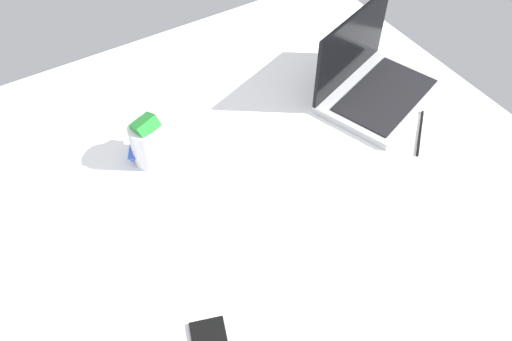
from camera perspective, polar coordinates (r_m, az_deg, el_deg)
bed_mattress at (r=129.17cm, az=-6.65°, el=-7.45°), size 180.00×140.00×18.00cm
laptop at (r=150.68cm, az=12.48°, el=9.34°), size 38.83×32.79×23.00cm
snack_cup at (r=130.70cm, az=-11.61°, el=3.09°), size 10.41×9.44×14.36cm
charger_cable at (r=144.91cm, az=17.33°, el=3.93°), size 12.97×11.90×0.60cm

